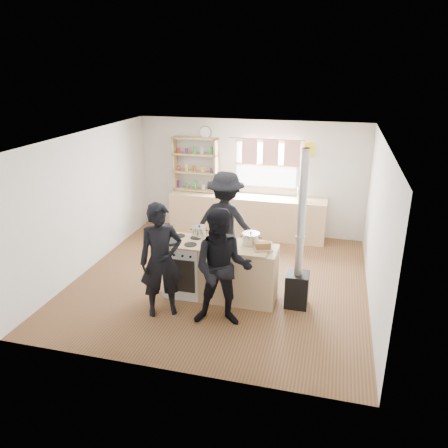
# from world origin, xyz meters

# --- Properties ---
(ground) EXTENTS (5.00, 5.00, 0.01)m
(ground) POSITION_xyz_m (0.00, 0.00, -0.01)
(ground) COLOR brown
(ground) RESTS_ON ground
(back_counter) EXTENTS (3.40, 0.55, 0.90)m
(back_counter) POSITION_xyz_m (0.00, 2.22, 0.45)
(back_counter) COLOR tan
(back_counter) RESTS_ON ground
(shelving_unit) EXTENTS (1.00, 0.28, 1.20)m
(shelving_unit) POSITION_xyz_m (-1.20, 2.34, 1.51)
(shelving_unit) COLOR tan
(shelving_unit) RESTS_ON back_counter
(thermos) EXTENTS (0.10, 0.10, 0.30)m
(thermos) POSITION_xyz_m (1.12, 2.22, 1.05)
(thermos) COLOR silver
(thermos) RESTS_ON back_counter
(cooking_island) EXTENTS (1.97, 0.64, 0.93)m
(cooking_island) POSITION_xyz_m (0.14, -0.55, 0.47)
(cooking_island) COLOR silver
(cooking_island) RESTS_ON ground
(skillet_greens) EXTENTS (0.40, 0.40, 0.05)m
(skillet_greens) POSITION_xyz_m (-0.63, -0.71, 0.96)
(skillet_greens) COLOR black
(skillet_greens) RESTS_ON cooking_island
(roast_tray) EXTENTS (0.41, 0.32, 0.07)m
(roast_tray) POSITION_xyz_m (0.08, -0.59, 0.97)
(roast_tray) COLOR silver
(roast_tray) RESTS_ON cooking_island
(stockpot_stove) EXTENTS (0.25, 0.25, 0.20)m
(stockpot_stove) POSITION_xyz_m (-0.27, -0.33, 1.02)
(stockpot_stove) COLOR #BBBBBE
(stockpot_stove) RESTS_ON cooking_island
(stockpot_counter) EXTENTS (0.28, 0.28, 0.21)m
(stockpot_counter) POSITION_xyz_m (0.61, -0.43, 1.02)
(stockpot_counter) COLOR #BBBBBD
(stockpot_counter) RESTS_ON cooking_island
(bread_board) EXTENTS (0.33, 0.29, 0.12)m
(bread_board) POSITION_xyz_m (0.84, -0.60, 0.98)
(bread_board) COLOR tan
(bread_board) RESTS_ON cooking_island
(flue_heater) EXTENTS (0.35, 0.35, 2.50)m
(flue_heater) POSITION_xyz_m (1.38, -0.52, 0.64)
(flue_heater) COLOR black
(flue_heater) RESTS_ON ground
(person_near_left) EXTENTS (0.76, 0.68, 1.75)m
(person_near_left) POSITION_xyz_m (-0.57, -1.25, 0.88)
(person_near_left) COLOR black
(person_near_left) RESTS_ON ground
(person_near_right) EXTENTS (0.95, 0.79, 1.76)m
(person_near_right) POSITION_xyz_m (0.38, -1.30, 0.88)
(person_near_right) COLOR black
(person_near_right) RESTS_ON ground
(person_far) EXTENTS (1.28, 0.85, 1.85)m
(person_far) POSITION_xyz_m (-0.02, 0.44, 0.93)
(person_far) COLOR black
(person_far) RESTS_ON ground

